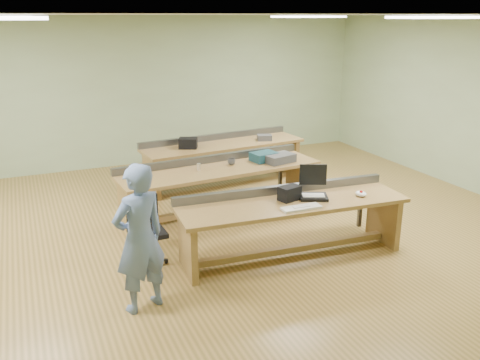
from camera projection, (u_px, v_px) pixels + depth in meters
The scene contains 22 objects.
floor at pixel (204, 234), 7.30m from camera, with size 10.00×10.00×0.00m, color olive.
ceiling at pixel (199, 15), 6.38m from camera, with size 10.00×10.00×0.00m, color silver.
wall_back at pixel (136, 92), 10.33m from camera, with size 10.00×0.04×3.00m, color #9DB68A.
wall_front at pixel (403, 252), 3.35m from camera, with size 10.00×0.04×3.00m, color #9DB68A.
wall_right at pixel (476, 106), 8.74m from camera, with size 0.04×8.00×3.00m, color #9DB68A.
fluor_panels at pixel (199, 17), 6.39m from camera, with size 6.20×3.50×0.03m.
workbench_front at pixel (291, 215), 6.49m from camera, with size 3.01×1.00×0.86m.
workbench_mid at pixel (220, 179), 7.91m from camera, with size 3.24×1.09×0.86m.
workbench_back at pixel (223, 153), 9.39m from camera, with size 3.08×1.07×0.86m.
person at pixel (140, 239), 5.21m from camera, with size 0.59×0.39×1.62m, color slate.
laptop_base at pixel (313, 197), 6.52m from camera, with size 0.35×0.29×0.04m, color black.
laptop_screen at pixel (313, 175), 6.57m from camera, with size 0.35×0.02×0.28m, color black.
keyboard at pixel (301, 208), 6.16m from camera, with size 0.50×0.17×0.03m, color beige.
trackball_mouse at pixel (361, 194), 6.60m from camera, with size 0.13×0.16×0.07m, color white.
camera_bag at pixel (289, 193), 6.44m from camera, with size 0.27×0.17×0.18m, color black.
task_chair at pixel (147, 241), 6.29m from camera, with size 0.49×0.49×0.88m.
parts_bin_teal at pixel (264, 157), 8.20m from camera, with size 0.40×0.30×0.14m, color #153A45.
parts_bin_grey at pixel (279, 158), 8.12m from camera, with size 0.48×0.30×0.13m, color #3D3D40.
mug at pixel (231, 162), 7.98m from camera, with size 0.12×0.12×0.10m, color #3D3D40.
drinks_can at pixel (199, 167), 7.69m from camera, with size 0.06×0.06×0.11m, color silver.
storage_box_back at pixel (188, 143), 8.97m from camera, with size 0.32×0.23×0.18m, color black.
tray_back at pixel (264, 138), 9.54m from camera, with size 0.27×0.19×0.11m, color #3D3D40.
Camera 1 is at (-2.20, -6.36, 2.99)m, focal length 38.00 mm.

